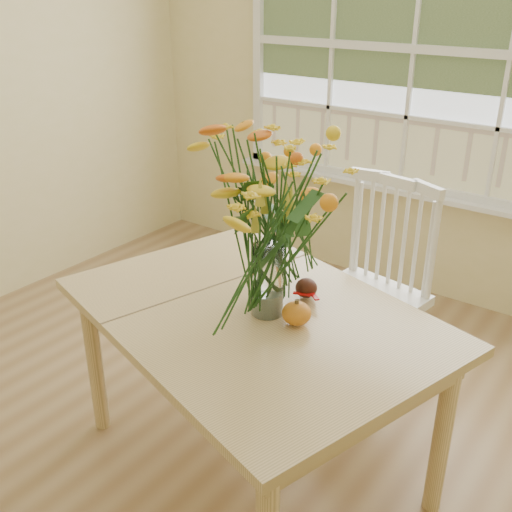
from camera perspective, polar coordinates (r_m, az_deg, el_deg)
The scene contains 9 objects.
floor at distance 2.74m, azimuth -8.58°, elevation -20.03°, with size 4.00×4.50×0.01m, color #946F47.
wall_back at distance 3.89m, azimuth 14.71°, elevation 15.66°, with size 4.00×0.02×2.70m, color beige.
window at distance 3.83m, azimuth 14.78°, elevation 18.27°, with size 2.42×0.12×1.74m.
dining_table at distance 2.35m, azimuth -0.29°, elevation -7.08°, with size 1.66×1.38×0.76m.
windsor_chair at distance 2.99m, azimuth 11.37°, elevation -2.13°, with size 0.55×0.54×1.06m.
flower_vase at distance 2.11m, azimuth 1.16°, elevation 4.24°, with size 0.57×0.57×0.68m.
pumpkin at distance 2.20m, azimuth 3.88°, elevation -5.57°, with size 0.11×0.11×0.08m, color orange.
turkey_figurine at distance 2.35m, azimuth 0.38°, elevation -3.35°, with size 0.10×0.10×0.10m.
dark_gourd at distance 2.38m, azimuth 4.80°, elevation -3.14°, with size 0.13×0.09×0.08m.
Camera 1 is at (1.45, -1.32, 1.92)m, focal length 42.00 mm.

